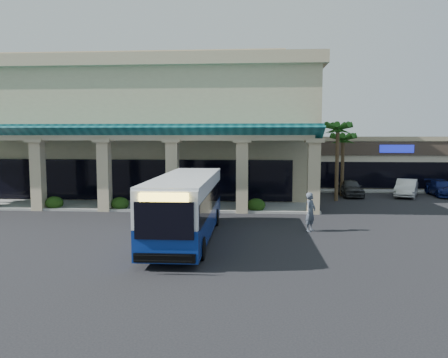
# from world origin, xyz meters

# --- Properties ---
(ground) EXTENTS (110.00, 110.00, 0.00)m
(ground) POSITION_xyz_m (0.00, 0.00, 0.00)
(ground) COLOR black
(main_building) EXTENTS (30.80, 14.80, 11.35)m
(main_building) POSITION_xyz_m (-8.00, 16.00, 5.67)
(main_building) COLOR tan
(main_building) RESTS_ON ground
(arcade) EXTENTS (30.00, 6.20, 5.70)m
(arcade) POSITION_xyz_m (-8.00, 6.80, 2.85)
(arcade) COLOR #0D494E
(arcade) RESTS_ON ground
(strip_mall) EXTENTS (22.50, 12.50, 4.90)m
(strip_mall) POSITION_xyz_m (18.00, 24.00, 2.45)
(strip_mall) COLOR beige
(strip_mall) RESTS_ON ground
(palm_0) EXTENTS (2.40, 2.40, 6.60)m
(palm_0) POSITION_xyz_m (8.50, 11.00, 3.30)
(palm_0) COLOR #1C4E14
(palm_0) RESTS_ON ground
(palm_1) EXTENTS (2.40, 2.40, 5.80)m
(palm_1) POSITION_xyz_m (9.50, 14.00, 2.90)
(palm_1) COLOR #1C4E14
(palm_1) RESTS_ON ground
(broadleaf_tree) EXTENTS (2.60, 2.60, 4.81)m
(broadleaf_tree) POSITION_xyz_m (7.50, 19.00, 2.41)
(broadleaf_tree) COLOR #17330B
(broadleaf_tree) RESTS_ON ground
(transit_bus) EXTENTS (2.59, 10.85, 3.03)m
(transit_bus) POSITION_xyz_m (-0.91, -2.27, 1.51)
(transit_bus) COLOR navy
(transit_bus) RESTS_ON ground
(pedestrian) EXTENTS (0.79, 0.87, 2.01)m
(pedestrian) POSITION_xyz_m (5.19, -0.11, 1.00)
(pedestrian) COLOR #3F4854
(pedestrian) RESTS_ON ground
(car_silver) EXTENTS (1.69, 4.13, 1.40)m
(car_silver) POSITION_xyz_m (10.12, 13.75, 0.70)
(car_silver) COLOR #353638
(car_silver) RESTS_ON ground
(car_white) EXTENTS (3.08, 4.58, 1.43)m
(car_white) POSITION_xyz_m (14.63, 13.79, 0.71)
(car_white) COLOR silver
(car_white) RESTS_ON ground
(car_red) EXTENTS (2.02, 4.51, 1.28)m
(car_red) POSITION_xyz_m (17.73, 14.43, 0.64)
(car_red) COLOR #0D1853
(car_red) RESTS_ON ground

